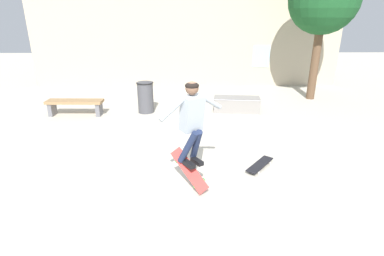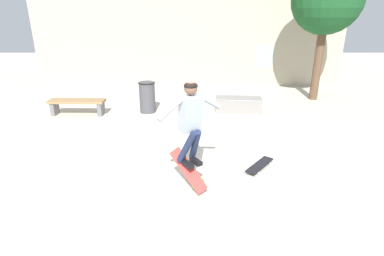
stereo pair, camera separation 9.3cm
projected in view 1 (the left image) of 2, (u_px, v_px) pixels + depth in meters
ground_plane at (186, 180)px, 5.51m from camera, size 40.00×40.00×0.00m
building_backdrop at (187, 36)px, 12.24m from camera, size 13.26×0.52×5.25m
tree_right at (324, 0)px, 9.72m from camera, size 2.26×2.26×4.47m
park_bench at (75, 104)px, 8.94m from camera, size 1.67×0.48×0.47m
skate_ledge at (237, 104)px, 9.34m from camera, size 1.47×0.73×0.45m
trash_bin at (146, 97)px, 9.18m from camera, size 0.52×0.52×0.95m
skater at (192, 117)px, 4.78m from camera, size 1.04×0.76×1.42m
skateboard_flipping at (189, 170)px, 5.08m from camera, size 0.66×0.53×0.66m
skateboard_resting at (260, 164)px, 5.92m from camera, size 0.68×0.77×0.08m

